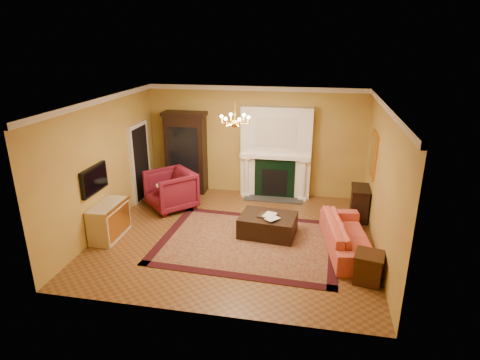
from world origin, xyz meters
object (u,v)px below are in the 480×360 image
(coral_sofa, at_px, (349,231))
(end_table, at_px, (368,268))
(console_table, at_px, (359,204))
(pedestal_table, at_px, (165,195))
(wingback_armchair, at_px, (171,188))
(china_cabinet, at_px, (186,154))
(commode, at_px, (109,221))
(leather_ottoman, at_px, (268,225))

(coral_sofa, relative_size, end_table, 4.08)
(end_table, xyz_separation_m, console_table, (0.06, 2.74, 0.13))
(console_table, bearing_deg, pedestal_table, -172.28)
(wingback_armchair, height_order, pedestal_table, wingback_armchair)
(china_cabinet, bearing_deg, commode, -105.23)
(china_cabinet, height_order, commode, china_cabinet)
(china_cabinet, xyz_separation_m, leather_ottoman, (2.62, -2.30, -0.86))
(china_cabinet, relative_size, coral_sofa, 1.00)
(commode, xyz_separation_m, console_table, (5.51, 2.01, 0.00))
(wingback_armchair, distance_m, pedestal_table, 0.25)
(end_table, relative_size, console_table, 0.68)
(coral_sofa, bearing_deg, leather_ottoman, 70.08)
(commode, distance_m, coral_sofa, 5.18)
(console_table, bearing_deg, end_table, -88.29)
(leather_ottoman, bearing_deg, coral_sofa, -5.78)
(china_cabinet, distance_m, commode, 3.25)
(coral_sofa, relative_size, leather_ottoman, 1.81)
(coral_sofa, height_order, console_table, coral_sofa)
(end_table, bearing_deg, commode, 172.45)
(wingback_armchair, height_order, commode, wingback_armchair)
(console_table, distance_m, leather_ottoman, 2.43)
(pedestal_table, xyz_separation_m, coral_sofa, (4.49, -1.20, 0.02))
(china_cabinet, bearing_deg, console_table, -13.07)
(coral_sofa, bearing_deg, pedestal_table, 66.61)
(coral_sofa, bearing_deg, commode, 86.14)
(end_table, height_order, console_table, console_table)
(wingback_armchair, height_order, coral_sofa, wingback_armchair)
(commode, distance_m, end_table, 5.50)
(china_cabinet, relative_size, wingback_armchair, 1.99)
(china_cabinet, xyz_separation_m, coral_sofa, (4.35, -2.66, -0.67))
(pedestal_table, relative_size, console_table, 0.89)
(leather_ottoman, bearing_deg, end_table, -30.63)
(wingback_armchair, xyz_separation_m, end_table, (4.66, -2.50, -0.28))
(wingback_armchair, relative_size, end_table, 2.05)
(leather_ottoman, bearing_deg, wingback_armchair, 164.78)
(china_cabinet, height_order, console_table, china_cabinet)
(end_table, bearing_deg, china_cabinet, 140.78)
(pedestal_table, relative_size, commode, 0.67)
(pedestal_table, relative_size, end_table, 1.30)
(china_cabinet, distance_m, end_table, 6.05)
(pedestal_table, bearing_deg, coral_sofa, -14.98)
(china_cabinet, relative_size, pedestal_table, 3.12)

